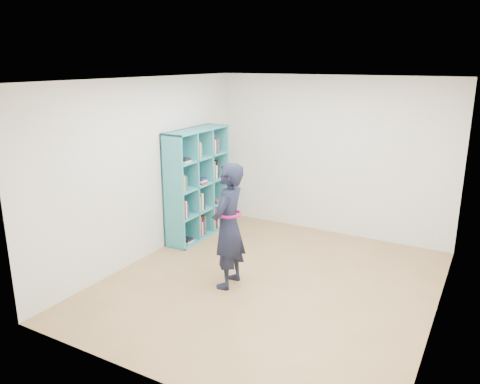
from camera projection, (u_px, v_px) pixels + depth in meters
The scene contains 9 objects.
floor at pixel (270, 283), 6.13m from camera, with size 4.50×4.50×0.00m, color olive.
ceiling at pixel (274, 80), 5.42m from camera, with size 4.50×4.50×0.00m, color white.
wall_left at pixel (146, 170), 6.72m from camera, with size 0.02×4.50×2.60m, color silver.
wall_right at pixel (446, 213), 4.83m from camera, with size 0.02×4.50×2.60m, color silver.
wall_back at pixel (331, 156), 7.66m from camera, with size 4.00×0.02×2.60m, color silver.
wall_front at pixel (154, 250), 3.89m from camera, with size 4.00×0.02×2.60m, color silver.
bookshelf at pixel (196, 185), 7.58m from camera, with size 0.39×1.34×1.78m.
person at pixel (228, 226), 5.88m from camera, with size 0.44×0.62×1.62m.
smartphone at pixel (222, 214), 5.98m from camera, with size 0.04×0.09×0.12m.
Camera 1 is at (2.39, -5.05, 2.82)m, focal length 35.00 mm.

